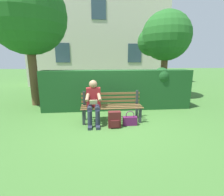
# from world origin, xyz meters

# --- Properties ---
(ground) EXTENTS (60.00, 60.00, 0.00)m
(ground) POSITION_xyz_m (0.00, 0.00, 0.00)
(ground) COLOR #3D6B2D
(park_bench) EXTENTS (1.70, 0.54, 0.84)m
(park_bench) POSITION_xyz_m (0.00, -0.08, 0.44)
(park_bench) COLOR #2D3338
(park_bench) RESTS_ON ground
(person_seated) EXTENTS (0.44, 0.73, 1.18)m
(person_seated) POSITION_xyz_m (0.50, 0.10, 0.62)
(person_seated) COLOR maroon
(person_seated) RESTS_ON ground
(hedge_backdrop) EXTENTS (5.12, 0.71, 1.45)m
(hedge_backdrop) POSITION_xyz_m (-0.35, -1.25, 0.71)
(hedge_backdrop) COLOR #19471E
(hedge_backdrop) RESTS_ON ground
(tree) EXTENTS (2.87, 2.73, 4.60)m
(tree) POSITION_xyz_m (2.87, -2.16, 3.17)
(tree) COLOR brown
(tree) RESTS_ON ground
(building_facade) EXTENTS (9.29, 2.76, 7.66)m
(building_facade) POSITION_xyz_m (0.14, -8.05, 3.83)
(building_facade) COLOR beige
(building_facade) RESTS_ON ground
(backpack) EXTENTS (0.32, 0.25, 0.42)m
(backpack) POSITION_xyz_m (-0.03, 0.45, 0.21)
(backpack) COLOR #4C1919
(backpack) RESTS_ON ground
(handbag) EXTENTS (0.37, 0.14, 0.40)m
(handbag) POSITION_xyz_m (-0.45, 0.35, 0.13)
(handbag) COLOR #59194C
(handbag) RESTS_ON ground
(tree_far) EXTENTS (2.24, 2.13, 3.79)m
(tree_far) POSITION_xyz_m (-2.60, -3.02, 2.66)
(tree_far) COLOR brown
(tree_far) RESTS_ON ground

